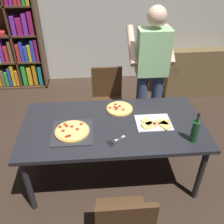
# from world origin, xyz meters

# --- Properties ---
(ground_plane) EXTENTS (12.00, 12.00, 0.00)m
(ground_plane) POSITION_xyz_m (0.00, 0.00, 0.00)
(ground_plane) COLOR #38281E
(back_wall) EXTENTS (6.40, 0.10, 2.80)m
(back_wall) POSITION_xyz_m (0.00, 2.60, 1.40)
(back_wall) COLOR silver
(back_wall) RESTS_ON ground_plane
(dining_table) EXTENTS (1.88, 0.94, 0.75)m
(dining_table) POSITION_xyz_m (0.00, 0.00, 0.68)
(dining_table) COLOR #232328
(dining_table) RESTS_ON ground_plane
(chair_far_side) EXTENTS (0.42, 0.42, 0.90)m
(chair_far_side) POSITION_xyz_m (0.00, 0.96, 0.51)
(chair_far_side) COLOR #472D19
(chair_far_side) RESTS_ON ground_plane
(couch) EXTENTS (1.71, 0.88, 0.85)m
(couch) POSITION_xyz_m (1.90, 1.99, 0.30)
(couch) COLOR brown
(couch) RESTS_ON ground_plane
(bookshelf) EXTENTS (1.40, 0.35, 1.95)m
(bookshelf) POSITION_xyz_m (-1.74, 2.37, 0.97)
(bookshelf) COLOR #513823
(bookshelf) RESTS_ON ground_plane
(person_serving_pizza) EXTENTS (0.55, 0.54, 1.75)m
(person_serving_pizza) POSITION_xyz_m (0.53, 0.74, 1.00)
(person_serving_pizza) COLOR #38476B
(person_serving_pizza) RESTS_ON ground_plane
(pepperoni_pizza_on_tray) EXTENTS (0.40, 0.40, 0.04)m
(pepperoni_pizza_on_tray) POSITION_xyz_m (-0.41, -0.10, 0.77)
(pepperoni_pizza_on_tray) COLOR #2D2D33
(pepperoni_pizza_on_tray) RESTS_ON dining_table
(pizza_slices_on_towel) EXTENTS (0.36, 0.29, 0.03)m
(pizza_slices_on_towel) POSITION_xyz_m (0.43, -0.03, 0.76)
(pizza_slices_on_towel) COLOR white
(pizza_slices_on_towel) RESTS_ON dining_table
(wine_bottle) EXTENTS (0.07, 0.07, 0.32)m
(wine_bottle) POSITION_xyz_m (0.73, -0.31, 0.87)
(wine_bottle) COLOR #194723
(wine_bottle) RESTS_ON dining_table
(kitchen_scissors) EXTENTS (0.19, 0.15, 0.01)m
(kitchen_scissors) POSITION_xyz_m (-0.02, -0.27, 0.76)
(kitchen_scissors) COLOR silver
(kitchen_scissors) RESTS_ON dining_table
(second_pizza_plain) EXTENTS (0.29, 0.29, 0.03)m
(second_pizza_plain) POSITION_xyz_m (0.09, 0.26, 0.76)
(second_pizza_plain) COLOR tan
(second_pizza_plain) RESTS_ON dining_table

